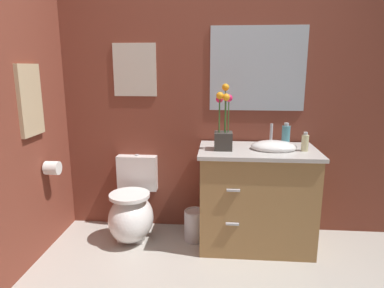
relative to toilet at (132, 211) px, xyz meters
name	(u,v)px	position (x,y,z in m)	size (l,w,h in m)	color
wall_back	(236,92)	(0.88, 0.30, 1.01)	(4.13, 0.05, 2.50)	brown
toilet	(132,211)	(0.00, 0.00, 0.00)	(0.38, 0.59, 0.69)	white
vanity_cabinet	(256,196)	(1.06, -0.03, 0.18)	(0.94, 0.56, 1.01)	#9E7242
flower_vase	(223,130)	(0.77, -0.07, 0.74)	(0.14, 0.14, 0.52)	#38332D
soap_bottle	(305,143)	(1.41, -0.06, 0.65)	(0.06, 0.06, 0.15)	beige
lotion_bottle	(286,136)	(1.28, 0.04, 0.68)	(0.07, 0.07, 0.20)	teal
trash_bin	(195,225)	(0.54, 0.00, -0.11)	(0.18, 0.18, 0.27)	#B7B7BC
wall_poster	(135,70)	(0.00, 0.27, 1.20)	(0.38, 0.01, 0.45)	beige
wall_mirror	(258,69)	(1.05, 0.27, 1.21)	(0.80, 0.01, 0.70)	#B2BCC6
hanging_towel	(30,100)	(-0.64, -0.32, 0.99)	(0.03, 0.28, 0.52)	tan
toilet_paper_roll	(52,168)	(-0.58, -0.20, 0.44)	(0.11, 0.11, 0.11)	white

